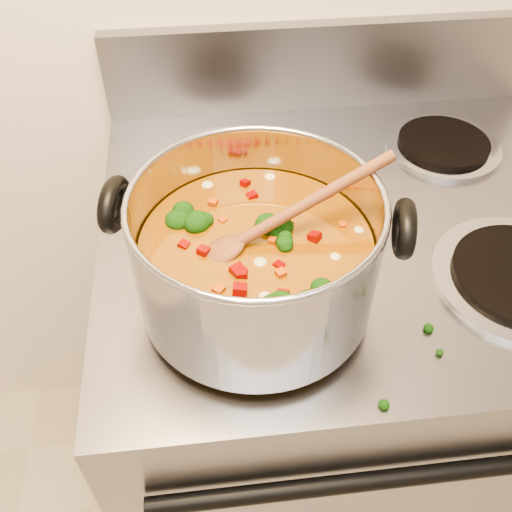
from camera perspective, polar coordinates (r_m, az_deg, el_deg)
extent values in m
cube|color=gray|center=(1.25, 7.51, -11.95)|extent=(0.79, 0.69, 0.92)
cube|color=gray|center=(1.11, 6.67, 18.37)|extent=(0.79, 0.03, 0.16)
cylinder|color=black|center=(0.79, 15.64, -20.41)|extent=(0.67, 0.02, 0.02)
cylinder|color=#A5A5AD|center=(0.75, -0.72, -4.63)|extent=(0.24, 0.24, 0.01)
cylinder|color=black|center=(0.75, -0.73, -4.23)|extent=(0.19, 0.19, 0.01)
cylinder|color=#A5A5AD|center=(0.98, -2.67, 9.48)|extent=(0.20, 0.20, 0.01)
cylinder|color=black|center=(0.98, -2.69, 9.85)|extent=(0.16, 0.16, 0.01)
cylinder|color=#A5A5AD|center=(1.07, 18.18, 10.38)|extent=(0.20, 0.20, 0.01)
cylinder|color=black|center=(1.06, 18.27, 10.73)|extent=(0.16, 0.16, 0.01)
cylinder|color=#A7A7AF|center=(0.69, 0.00, 0.43)|extent=(0.29, 0.29, 0.16)
torus|color=#A7A7AF|center=(0.63, 0.00, 5.49)|extent=(0.30, 0.30, 0.01)
cylinder|color=brown|center=(0.71, 0.00, -1.32)|extent=(0.28, 0.28, 0.10)
torus|color=black|center=(0.68, -13.98, 5.03)|extent=(0.04, 0.08, 0.08)
torus|color=black|center=(0.65, 14.58, 2.68)|extent=(0.04, 0.08, 0.08)
ellipsoid|color=black|center=(0.70, -4.43, 3.77)|extent=(0.04, 0.04, 0.03)
ellipsoid|color=black|center=(0.74, -2.19, 6.11)|extent=(0.04, 0.04, 0.03)
ellipsoid|color=black|center=(0.64, 2.95, -1.58)|extent=(0.04, 0.04, 0.03)
ellipsoid|color=black|center=(0.69, -1.86, 2.87)|extent=(0.04, 0.04, 0.03)
ellipsoid|color=black|center=(0.69, 1.95, 2.73)|extent=(0.04, 0.04, 0.03)
ellipsoid|color=black|center=(0.65, 8.82, -1.09)|extent=(0.04, 0.04, 0.03)
ellipsoid|color=black|center=(0.66, -8.62, -0.19)|extent=(0.04, 0.04, 0.03)
ellipsoid|color=#850504|center=(0.77, 0.32, 7.88)|extent=(0.01, 0.01, 0.01)
ellipsoid|color=#850504|center=(0.68, 7.83, 1.73)|extent=(0.01, 0.01, 0.01)
ellipsoid|color=#850504|center=(0.64, -0.99, -1.68)|extent=(0.01, 0.01, 0.01)
ellipsoid|color=#850504|center=(0.67, -3.40, 0.80)|extent=(0.01, 0.01, 0.01)
ellipsoid|color=#850504|center=(0.63, -6.95, -3.41)|extent=(0.01, 0.01, 0.01)
ellipsoid|color=#850504|center=(0.64, -3.85, -1.22)|extent=(0.01, 0.01, 0.01)
ellipsoid|color=#850504|center=(0.76, 1.51, 7.84)|extent=(0.01, 0.01, 0.01)
ellipsoid|color=#850504|center=(0.67, -6.32, 1.02)|extent=(0.01, 0.01, 0.01)
ellipsoid|color=#850504|center=(0.65, -0.61, -0.99)|extent=(0.01, 0.01, 0.01)
ellipsoid|color=#850504|center=(0.60, -3.54, -5.44)|extent=(0.01, 0.01, 0.01)
ellipsoid|color=#B04009|center=(0.62, 0.66, -4.03)|extent=(0.01, 0.01, 0.01)
ellipsoid|color=#B04009|center=(0.72, -0.91, 4.81)|extent=(0.01, 0.01, 0.01)
ellipsoid|color=#B04009|center=(0.76, 3.24, 7.46)|extent=(0.01, 0.01, 0.01)
ellipsoid|color=#B04009|center=(0.65, 0.79, -0.82)|extent=(0.01, 0.01, 0.01)
ellipsoid|color=#B04009|center=(0.61, -4.17, -5.20)|extent=(0.01, 0.01, 0.01)
ellipsoid|color=#B04009|center=(0.72, 2.16, 5.27)|extent=(0.01, 0.01, 0.01)
ellipsoid|color=#B04009|center=(0.73, 7.24, 5.28)|extent=(0.01, 0.01, 0.01)
ellipsoid|color=#B04009|center=(0.73, -2.05, 5.65)|extent=(0.01, 0.01, 0.01)
ellipsoid|color=beige|center=(0.69, -3.61, 2.38)|extent=(0.02, 0.02, 0.01)
ellipsoid|color=beige|center=(0.62, -5.61, -3.36)|extent=(0.02, 0.02, 0.01)
ellipsoid|color=beige|center=(0.66, 7.72, -0.34)|extent=(0.02, 0.02, 0.01)
ellipsoid|color=beige|center=(0.76, 3.17, 7.52)|extent=(0.02, 0.02, 0.01)
ellipsoid|color=beige|center=(0.64, 3.59, -1.20)|extent=(0.02, 0.02, 0.01)
ellipsoid|color=beige|center=(0.71, -9.22, 3.72)|extent=(0.02, 0.02, 0.01)
ellipsoid|color=beige|center=(0.69, 6.45, 2.80)|extent=(0.02, 0.02, 0.01)
ellipsoid|color=brown|center=(0.66, -3.61, 0.37)|extent=(0.08, 0.06, 0.04)
cylinder|color=brown|center=(0.67, 5.08, 5.23)|extent=(0.22, 0.07, 0.09)
ellipsoid|color=black|center=(0.67, 7.04, -15.12)|extent=(0.01, 0.01, 0.01)
ellipsoid|color=black|center=(0.88, 8.32, 3.62)|extent=(0.01, 0.01, 0.01)
ellipsoid|color=black|center=(0.81, -13.52, -2.08)|extent=(0.01, 0.01, 0.01)
ellipsoid|color=black|center=(0.76, -12.84, -5.76)|extent=(0.01, 0.01, 0.01)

